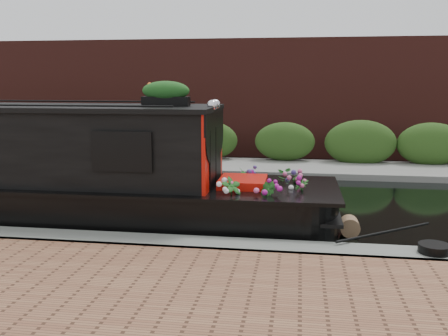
# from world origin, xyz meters

# --- Properties ---
(ground) EXTENTS (80.00, 80.00, 0.00)m
(ground) POSITION_xyz_m (0.00, 0.00, 0.00)
(ground) COLOR black
(ground) RESTS_ON ground
(near_bank_coping) EXTENTS (40.00, 0.60, 0.50)m
(near_bank_coping) POSITION_xyz_m (0.00, -3.30, 0.00)
(near_bank_coping) COLOR slate
(near_bank_coping) RESTS_ON ground
(far_bank_path) EXTENTS (40.00, 2.40, 0.34)m
(far_bank_path) POSITION_xyz_m (0.00, 4.20, 0.00)
(far_bank_path) COLOR gray
(far_bank_path) RESTS_ON ground
(far_hedge) EXTENTS (40.00, 1.10, 2.80)m
(far_hedge) POSITION_xyz_m (0.00, 5.10, 0.00)
(far_hedge) COLOR #2A4B19
(far_hedge) RESTS_ON ground
(far_brick_wall) EXTENTS (40.00, 1.00, 8.00)m
(far_brick_wall) POSITION_xyz_m (0.00, 7.20, 0.00)
(far_brick_wall) COLOR #50201B
(far_brick_wall) RESTS_ON ground
(rope_fender) EXTENTS (0.33, 0.34, 0.33)m
(rope_fender) POSITION_xyz_m (3.61, -1.84, 0.16)
(rope_fender) COLOR #876547
(rope_fender) RESTS_ON ground
(coiled_mooring_rope) EXTENTS (0.44, 0.44, 0.12)m
(coiled_mooring_rope) POSITION_xyz_m (4.62, -3.26, 0.31)
(coiled_mooring_rope) COLOR black
(coiled_mooring_rope) RESTS_ON near_bank_coping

